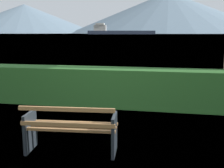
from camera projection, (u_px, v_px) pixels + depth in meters
name	position (u px, v px, depth m)	size (l,w,h in m)	color
ground_plane	(72.00, 151.00, 4.79)	(1400.00, 1400.00, 0.00)	#4C6B33
water_surface	(167.00, 34.00, 300.56)	(620.00, 620.00, 0.00)	#7A99A8
park_bench	(71.00, 129.00, 4.66)	(1.58, 0.70, 0.87)	olive
hedge_row	(109.00, 87.00, 7.72)	(9.90, 0.82, 1.05)	#285B23
cargo_ship_large	(116.00, 31.00, 304.28)	(73.82, 22.47, 11.88)	#2D384C
distant_hills	(185.00, 14.00, 559.34)	(904.10, 410.16, 83.08)	slate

